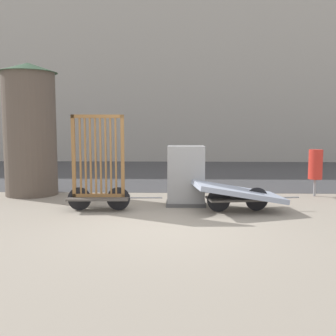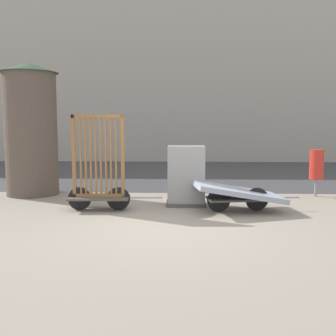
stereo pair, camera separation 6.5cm
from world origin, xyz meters
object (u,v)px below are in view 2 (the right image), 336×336
Objects in this scene: trash_bin at (317,165)px; bike_cart_with_mattress at (238,193)px; bike_cart_with_bedframe at (99,176)px; advertising_column at (31,129)px; utility_cabinet at (186,178)px.

bike_cart_with_mattress is at bearing -139.95° from trash_bin.
bike_cart_with_bedframe is 2.91m from bike_cart_with_mattress.
advertising_column reaches higher than bike_cart_with_bedframe.
utility_cabinet is 3.50m from trash_bin.
bike_cart_with_mattress is 0.69× the size of advertising_column.
utility_cabinet is at bearing 142.42° from bike_cart_with_mattress.
advertising_column reaches higher than trash_bin.
bike_cart_with_mattress is 5.49m from advertising_column.
bike_cart_with_mattress is 1.73× the size of utility_cabinet.
advertising_column is at bearing 180.00° from trash_bin.
bike_cart_with_mattress is at bearing -20.18° from advertising_column.
trash_bin is 7.25m from advertising_column.
advertising_column is (-2.12, 1.84, 0.97)m from bike_cart_with_bedframe.
trash_bin is at bearing -0.00° from advertising_column.
bike_cart_with_bedframe is at bearing -162.22° from utility_cabinet.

